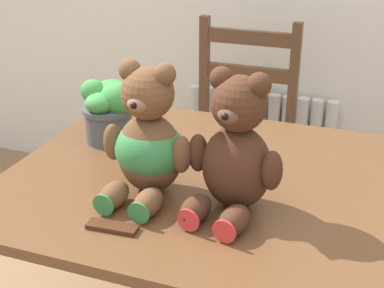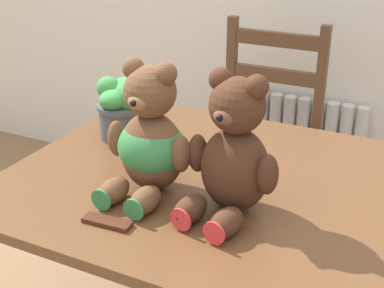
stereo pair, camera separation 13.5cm
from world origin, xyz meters
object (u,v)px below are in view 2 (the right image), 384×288
teddy_bear_left (150,141)px  teddy_bear_right (233,154)px  potted_plant (124,105)px  chocolate_bar (107,222)px  wooden_chair_behind (260,145)px

teddy_bear_left → teddy_bear_right: 0.24m
teddy_bear_left → potted_plant: teddy_bear_left is taller
teddy_bear_left → chocolate_bar: (-0.01, -0.20, -0.14)m
teddy_bear_right → potted_plant: 0.56m
wooden_chair_behind → teddy_bear_left: 1.02m
chocolate_bar → teddy_bear_left: bearing=87.4°
teddy_bear_left → teddy_bear_right: (0.24, -0.00, 0.01)m
teddy_bear_right → teddy_bear_left: bearing=8.4°
chocolate_bar → teddy_bear_right: bearing=38.6°
teddy_bear_right → chocolate_bar: (-0.24, -0.20, -0.15)m
potted_plant → chocolate_bar: size_ratio=1.60×
teddy_bear_left → teddy_bear_right: bearing=-178.5°
teddy_bear_right → potted_plant: (-0.49, 0.27, -0.05)m
teddy_bear_left → teddy_bear_right: size_ratio=0.99×
teddy_bear_left → potted_plant: size_ratio=1.79×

